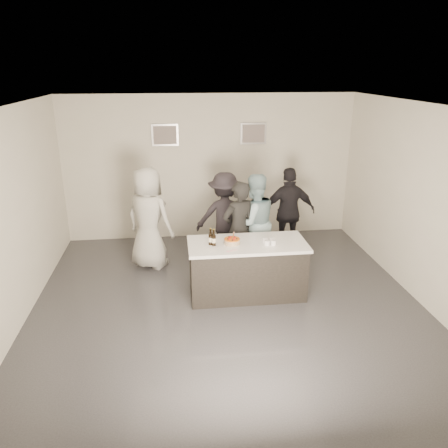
{
  "coord_description": "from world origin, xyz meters",
  "views": [
    {
      "loc": [
        -0.77,
        -5.94,
        3.5
      ],
      "look_at": [
        0.0,
        0.5,
        1.15
      ],
      "focal_mm": 35.0,
      "sensor_mm": 36.0,
      "label": 1
    }
  ],
  "objects_px": {
    "beer_bottle_a": "(211,237)",
    "person_main_black": "(239,230)",
    "cake": "(232,242)",
    "beer_bottle_b": "(214,238)",
    "bar_counter": "(247,269)",
    "person_main_blue": "(254,222)",
    "person_guest_left": "(149,218)",
    "person_guest_right": "(289,212)",
    "person_guest_back": "(225,216)"
  },
  "relations": [
    {
      "from": "cake",
      "to": "beer_bottle_b",
      "type": "relative_size",
      "value": 0.94
    },
    {
      "from": "beer_bottle_a",
      "to": "person_guest_left",
      "type": "distance_m",
      "value": 1.63
    },
    {
      "from": "bar_counter",
      "to": "person_guest_left",
      "type": "height_order",
      "value": "person_guest_left"
    },
    {
      "from": "beer_bottle_b",
      "to": "person_guest_back",
      "type": "relative_size",
      "value": 0.15
    },
    {
      "from": "person_main_black",
      "to": "person_guest_right",
      "type": "bearing_deg",
      "value": -167.36
    },
    {
      "from": "beer_bottle_b",
      "to": "person_guest_right",
      "type": "relative_size",
      "value": 0.15
    },
    {
      "from": "beer_bottle_a",
      "to": "person_guest_right",
      "type": "distance_m",
      "value": 2.25
    },
    {
      "from": "bar_counter",
      "to": "person_guest_left",
      "type": "xyz_separation_m",
      "value": [
        -1.58,
        1.27,
        0.48
      ]
    },
    {
      "from": "cake",
      "to": "beer_bottle_b",
      "type": "xyz_separation_m",
      "value": [
        -0.29,
        -0.03,
        0.09
      ]
    },
    {
      "from": "person_guest_right",
      "to": "person_main_black",
      "type": "bearing_deg",
      "value": 36.56
    },
    {
      "from": "cake",
      "to": "beer_bottle_a",
      "type": "bearing_deg",
      "value": 178.74
    },
    {
      "from": "person_main_black",
      "to": "person_guest_right",
      "type": "relative_size",
      "value": 0.99
    },
    {
      "from": "bar_counter",
      "to": "beer_bottle_a",
      "type": "relative_size",
      "value": 7.15
    },
    {
      "from": "person_main_blue",
      "to": "person_guest_back",
      "type": "height_order",
      "value": "person_main_blue"
    },
    {
      "from": "cake",
      "to": "beer_bottle_a",
      "type": "relative_size",
      "value": 0.94
    },
    {
      "from": "beer_bottle_a",
      "to": "bar_counter",
      "type": "bearing_deg",
      "value": 0.71
    },
    {
      "from": "cake",
      "to": "beer_bottle_b",
      "type": "bearing_deg",
      "value": -173.28
    },
    {
      "from": "person_guest_right",
      "to": "person_guest_back",
      "type": "bearing_deg",
      "value": 2.76
    },
    {
      "from": "beer_bottle_b",
      "to": "person_guest_back",
      "type": "distance_m",
      "value": 1.57
    },
    {
      "from": "bar_counter",
      "to": "person_guest_back",
      "type": "height_order",
      "value": "person_guest_back"
    },
    {
      "from": "bar_counter",
      "to": "person_guest_right",
      "type": "xyz_separation_m",
      "value": [
        1.07,
        1.52,
        0.41
      ]
    },
    {
      "from": "person_guest_left",
      "to": "person_guest_back",
      "type": "distance_m",
      "value": 1.42
    },
    {
      "from": "person_main_blue",
      "to": "person_guest_right",
      "type": "bearing_deg",
      "value": -162.37
    },
    {
      "from": "bar_counter",
      "to": "person_guest_right",
      "type": "bearing_deg",
      "value": 54.95
    },
    {
      "from": "bar_counter",
      "to": "person_main_black",
      "type": "relative_size",
      "value": 1.09
    },
    {
      "from": "cake",
      "to": "person_guest_back",
      "type": "relative_size",
      "value": 0.15
    },
    {
      "from": "person_guest_back",
      "to": "beer_bottle_a",
      "type": "bearing_deg",
      "value": 83.27
    },
    {
      "from": "beer_bottle_b",
      "to": "person_main_blue",
      "type": "relative_size",
      "value": 0.15
    },
    {
      "from": "beer_bottle_a",
      "to": "person_guest_left",
      "type": "xyz_separation_m",
      "value": [
        -1.0,
        1.28,
        -0.1
      ]
    },
    {
      "from": "bar_counter",
      "to": "person_guest_back",
      "type": "relative_size",
      "value": 1.1
    },
    {
      "from": "cake",
      "to": "beer_bottle_a",
      "type": "xyz_separation_m",
      "value": [
        -0.33,
        0.01,
        0.09
      ]
    },
    {
      "from": "beer_bottle_a",
      "to": "beer_bottle_b",
      "type": "relative_size",
      "value": 1.0
    },
    {
      "from": "person_main_black",
      "to": "person_guest_right",
      "type": "height_order",
      "value": "person_guest_right"
    },
    {
      "from": "person_main_blue",
      "to": "person_guest_left",
      "type": "bearing_deg",
      "value": -26.35
    },
    {
      "from": "beer_bottle_a",
      "to": "person_guest_right",
      "type": "xyz_separation_m",
      "value": [
        1.65,
        1.53,
        -0.17
      ]
    },
    {
      "from": "beer_bottle_b",
      "to": "person_main_black",
      "type": "bearing_deg",
      "value": 56.73
    },
    {
      "from": "person_main_blue",
      "to": "person_guest_left",
      "type": "xyz_separation_m",
      "value": [
        -1.86,
        0.3,
        0.05
      ]
    },
    {
      "from": "bar_counter",
      "to": "person_main_blue",
      "type": "distance_m",
      "value": 1.1
    },
    {
      "from": "person_guest_left",
      "to": "person_guest_right",
      "type": "xyz_separation_m",
      "value": [
        2.65,
        0.25,
        -0.07
      ]
    },
    {
      "from": "person_guest_left",
      "to": "person_guest_back",
      "type": "xyz_separation_m",
      "value": [
        1.4,
        0.2,
        -0.09
      ]
    },
    {
      "from": "person_guest_back",
      "to": "person_guest_left",
      "type": "bearing_deg",
      "value": 16.47
    },
    {
      "from": "person_main_black",
      "to": "cake",
      "type": "bearing_deg",
      "value": 49.96
    },
    {
      "from": "cake",
      "to": "bar_counter",
      "type": "bearing_deg",
      "value": 3.37
    },
    {
      "from": "cake",
      "to": "person_guest_left",
      "type": "distance_m",
      "value": 1.85
    },
    {
      "from": "cake",
      "to": "beer_bottle_b",
      "type": "distance_m",
      "value": 0.3
    },
    {
      "from": "bar_counter",
      "to": "beer_bottle_b",
      "type": "distance_m",
      "value": 0.79
    },
    {
      "from": "cake",
      "to": "person_guest_back",
      "type": "bearing_deg",
      "value": 87.38
    },
    {
      "from": "beer_bottle_a",
      "to": "person_main_black",
      "type": "distance_m",
      "value": 0.92
    },
    {
      "from": "person_main_blue",
      "to": "person_guest_right",
      "type": "xyz_separation_m",
      "value": [
        0.79,
        0.55,
        -0.02
      ]
    },
    {
      "from": "beer_bottle_a",
      "to": "beer_bottle_b",
      "type": "height_order",
      "value": "same"
    }
  ]
}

